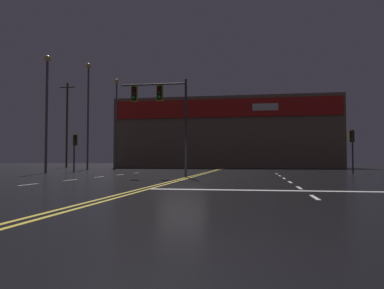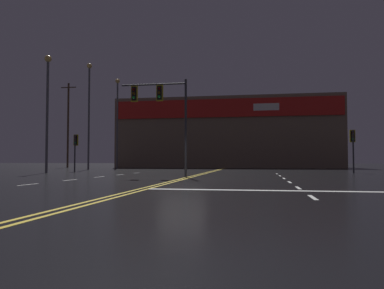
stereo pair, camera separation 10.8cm
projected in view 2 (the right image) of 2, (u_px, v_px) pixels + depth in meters
name	position (u px, v px, depth m)	size (l,w,h in m)	color
ground_plane	(182.00, 179.00, 20.01)	(200.00, 200.00, 0.00)	black
road_markings	(198.00, 181.00, 18.46)	(16.25, 60.00, 0.01)	gold
traffic_signal_median	(160.00, 103.00, 22.73)	(4.10, 0.36, 5.90)	#38383D
traffic_signal_corner_northeast	(353.00, 141.00, 29.64)	(0.42, 0.36, 3.44)	#38383D
traffic_signal_corner_northwest	(75.00, 144.00, 33.11)	(0.42, 0.36, 3.30)	#38383D
streetlight_near_right	(47.00, 98.00, 30.13)	(0.56, 0.56, 9.52)	#59595E
streetlight_far_right	(117.00, 112.00, 46.39)	(0.56, 0.56, 11.16)	#59595E
streetlight_far_median	(89.00, 103.00, 40.99)	(0.56, 0.56, 11.69)	#59595E
building_backdrop	(228.00, 134.00, 52.99)	(29.91, 10.23, 9.39)	#7A6651
utility_pole_row	(232.00, 120.00, 48.08)	(46.83, 0.26, 12.19)	#4C3828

